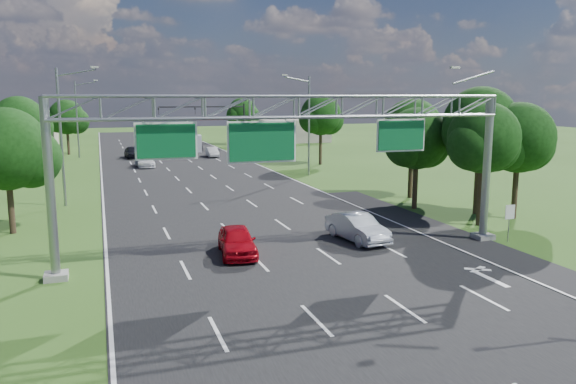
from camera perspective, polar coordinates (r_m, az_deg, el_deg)
name	(u,v)px	position (r m, az deg, el deg)	size (l,w,h in m)	color
ground	(219,197)	(45.42, -7.04, -0.53)	(220.00, 220.00, 0.00)	#2F5118
road	(219,197)	(45.42, -7.04, -0.53)	(18.00, 180.00, 0.02)	black
road_flare	(443,233)	(34.67, 15.43, -4.00)	(3.00, 30.00, 0.02)	black
sign_gantry	(298,119)	(27.44, 1.02, 7.39)	(23.50, 1.00, 9.56)	gray
regulatory_sign	(510,215)	(33.31, 21.60, -2.23)	(0.60, 0.08, 2.10)	gray
traffic_signal	(220,117)	(80.55, -6.93, 7.58)	(12.21, 0.24, 7.00)	black
streetlight_l_near	(63,130)	(43.96, -21.85, 5.84)	(2.97, 0.22, 10.16)	gray
streetlight_l_far	(78,115)	(78.90, -20.52, 7.31)	(2.97, 0.22, 10.16)	gray
streetlight_r_mid	(307,121)	(57.53, 1.96, 7.26)	(2.97, 0.22, 10.16)	gray
tree_cluster_right	(460,136)	(40.71, 17.09, 5.48)	(9.91, 14.60, 8.68)	#2D2116
tree_verge_la	(8,153)	(36.36, -26.56, 3.56)	(5.76, 4.80, 7.40)	#2D2116
tree_verge_lb	(20,124)	(59.34, -25.56, 6.24)	(5.76, 4.80, 8.06)	#2D2116
tree_verge_lc	(67,119)	(84.02, -21.51, 6.94)	(5.76, 4.80, 7.62)	#2D2116
tree_verge_rd	(321,117)	(66.75, 3.40, 7.62)	(5.76, 4.80, 8.28)	#2D2116
tree_verge_re	(243,114)	(94.73, -4.61, 7.94)	(5.76, 4.80, 7.84)	#2D2116
building_left	(5,134)	(92.92, -26.80, 5.24)	(14.00, 10.00, 5.00)	gray
building_right	(291,130)	(101.49, 0.34, 6.28)	(12.00, 9.00, 4.00)	gray
red_coupe	(237,241)	(28.74, -5.20, -4.96)	(1.76, 4.36, 1.49)	#B80814
silver_sedan	(357,227)	(31.66, 7.05, -3.59)	(1.61, 4.61, 1.52)	silver
car_queue_a	(145,161)	(66.69, -14.36, 3.07)	(1.91, 4.70, 1.36)	white
car_queue_b	(157,148)	(84.39, -13.21, 4.39)	(2.00, 4.34, 1.21)	black
car_queue_c	(133,152)	(76.65, -15.49, 3.92)	(1.87, 4.64, 1.58)	black
car_queue_d	(212,152)	(76.19, -7.70, 4.04)	(1.36, 3.90, 1.28)	silver
box_truck	(188,139)	(87.03, -10.08, 5.36)	(3.46, 9.57, 3.53)	silver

